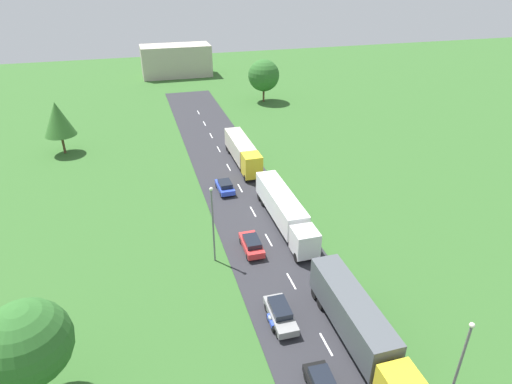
# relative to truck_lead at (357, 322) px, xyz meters

# --- Properties ---
(road) EXTENTS (10.00, 140.00, 0.06)m
(road) POSITION_rel_truck_lead_xyz_m (-2.26, 8.15, -2.19)
(road) COLOR #2B2B30
(road) RESTS_ON ground
(lane_marking_centre) EXTENTS (0.16, 119.47, 0.01)m
(lane_marking_centre) POSITION_rel_truck_lead_xyz_m (-2.26, 4.34, -2.15)
(lane_marking_centre) COLOR white
(lane_marking_centre) RESTS_ON road
(truck_lead) EXTENTS (2.54, 13.56, 3.79)m
(truck_lead) POSITION_rel_truck_lead_xyz_m (0.00, 0.00, 0.00)
(truck_lead) COLOR yellow
(truck_lead) RESTS_ON road
(truck_second) EXTENTS (2.53, 14.93, 3.47)m
(truck_second) POSITION_rel_truck_lead_xyz_m (0.37, 18.08, -0.15)
(truck_second) COLOR white
(truck_second) RESTS_ON road
(truck_third) EXTENTS (2.51, 13.04, 3.58)m
(truck_third) POSITION_rel_truck_lead_xyz_m (0.04, 35.72, -0.11)
(truck_third) COLOR yellow
(truck_third) RESTS_ON road
(car_third) EXTENTS (1.83, 4.58, 1.56)m
(car_third) POSITION_rel_truck_lead_xyz_m (-4.93, 3.84, -1.35)
(car_third) COLOR gray
(car_third) RESTS_ON road
(car_fourth) EXTENTS (1.86, 4.34, 1.52)m
(car_fourth) POSITION_rel_truck_lead_xyz_m (-4.54, 14.21, -1.36)
(car_fourth) COLOR red
(car_fourth) RESTS_ON road
(car_fifth) EXTENTS (1.91, 3.99, 1.51)m
(car_fifth) POSITION_rel_truck_lead_xyz_m (-4.39, 27.80, -1.37)
(car_fifth) COLOR blue
(car_fifth) RESTS_ON road
(motorcycle_courier) EXTENTS (0.28, 1.94, 0.91)m
(motorcycle_courier) POSITION_rel_truck_lead_xyz_m (-5.91, 3.51, -1.67)
(motorcycle_courier) COLOR black
(motorcycle_courier) RESTS_ON road
(lamppost_lead) EXTENTS (0.36, 0.36, 7.34)m
(lamppost_lead) POSITION_rel_truck_lead_xyz_m (3.77, -6.56, 1.92)
(lamppost_lead) COLOR slate
(lamppost_lead) RESTS_ON ground
(lamppost_second) EXTENTS (0.36, 0.36, 8.35)m
(lamppost_second) POSITION_rel_truck_lead_xyz_m (-8.56, 13.68, 2.44)
(lamppost_second) COLOR slate
(lamppost_second) RESTS_ON ground
(tree_oak) EXTENTS (4.74, 4.74, 8.24)m
(tree_oak) POSITION_rel_truck_lead_xyz_m (-25.85, 47.60, 3.40)
(tree_oak) COLOR #513823
(tree_oak) RESTS_ON ground
(tree_birch) EXTENTS (5.71, 5.71, 8.28)m
(tree_birch) POSITION_rel_truck_lead_xyz_m (-22.94, 1.32, 3.18)
(tree_birch) COLOR #513823
(tree_birch) RESTS_ON ground
(tree_maple) EXTENTS (6.55, 6.55, 8.84)m
(tree_maple) POSITION_rel_truck_lead_xyz_m (12.56, 66.21, 3.34)
(tree_maple) COLOR #513823
(tree_maple) RESTS_ON ground
(distant_building) EXTENTS (17.54, 8.19, 7.79)m
(distant_building) POSITION_rel_truck_lead_xyz_m (-2.41, 95.02, 1.68)
(distant_building) COLOR #B2A899
(distant_building) RESTS_ON ground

